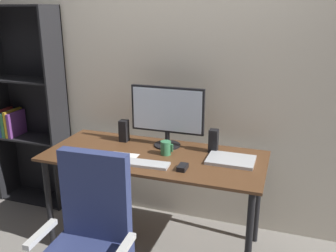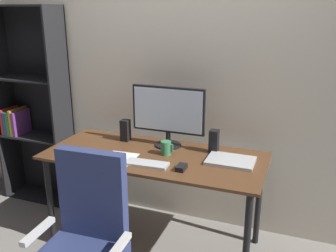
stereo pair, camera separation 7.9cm
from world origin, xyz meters
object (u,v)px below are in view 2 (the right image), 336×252
(monitor, at_px, (168,113))
(mouse, at_px, (181,168))
(desk, at_px, (154,165))
(speaker_left, at_px, (125,130))
(coffee_mug, at_px, (166,148))
(bookshelf, at_px, (33,109))
(speaker_right, at_px, (214,141))
(keyboard, at_px, (147,164))
(laptop, at_px, (231,161))

(monitor, height_order, mouse, monitor)
(desk, height_order, speaker_left, speaker_left)
(monitor, bearing_deg, coffee_mug, -74.46)
(desk, xyz_separation_m, mouse, (0.27, -0.18, 0.10))
(monitor, height_order, bookshelf, bookshelf)
(speaker_left, xyz_separation_m, speaker_right, (0.71, 0.00, 0.00))
(coffee_mug, distance_m, speaker_left, 0.43)
(keyboard, xyz_separation_m, speaker_left, (-0.35, 0.38, 0.08))
(desk, bearing_deg, laptop, 5.82)
(monitor, relative_size, speaker_right, 3.30)
(monitor, xyz_separation_m, keyboard, (-0.01, -0.39, -0.25))
(keyboard, height_order, speaker_right, speaker_right)
(monitor, xyz_separation_m, coffee_mug, (0.05, -0.17, -0.21))
(speaker_left, bearing_deg, speaker_right, 0.00)
(keyboard, relative_size, speaker_right, 1.71)
(monitor, bearing_deg, keyboard, -91.08)
(monitor, relative_size, bookshelf, 0.32)
(desk, relative_size, speaker_right, 9.28)
(desk, xyz_separation_m, laptop, (0.54, 0.06, 0.10))
(speaker_right, bearing_deg, speaker_left, 180.00)
(desk, relative_size, keyboard, 5.44)
(desk, distance_m, speaker_left, 0.41)
(coffee_mug, xyz_separation_m, laptop, (0.46, 0.02, -0.04))
(laptop, bearing_deg, mouse, -139.38)
(bookshelf, bearing_deg, speaker_right, -4.85)
(mouse, relative_size, coffee_mug, 0.96)
(keyboard, bearing_deg, desk, 95.08)
(keyboard, relative_size, laptop, 0.91)
(desk, height_order, bookshelf, bookshelf)
(keyboard, relative_size, mouse, 3.02)
(keyboard, xyz_separation_m, speaker_right, (0.36, 0.38, 0.08))
(monitor, height_order, laptop, monitor)
(coffee_mug, distance_m, speaker_right, 0.35)
(keyboard, bearing_deg, bookshelf, 156.10)
(desk, xyz_separation_m, keyboard, (0.03, -0.19, 0.10))
(speaker_left, bearing_deg, bookshelf, 171.77)
(coffee_mug, bearing_deg, speaker_left, 158.50)
(speaker_right, bearing_deg, coffee_mug, -152.91)
(mouse, bearing_deg, bookshelf, 162.70)
(speaker_left, bearing_deg, desk, -30.64)
(keyboard, distance_m, speaker_left, 0.52)
(monitor, bearing_deg, mouse, -58.25)
(mouse, height_order, bookshelf, bookshelf)
(monitor, height_order, keyboard, monitor)
(laptop, bearing_deg, bookshelf, 171.76)
(coffee_mug, xyz_separation_m, speaker_right, (0.31, 0.16, 0.04))
(mouse, xyz_separation_m, speaker_right, (0.12, 0.37, 0.07))
(desk, xyz_separation_m, bookshelf, (-1.34, 0.34, 0.21))
(mouse, distance_m, speaker_left, 0.70)
(speaker_right, bearing_deg, mouse, -108.38)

